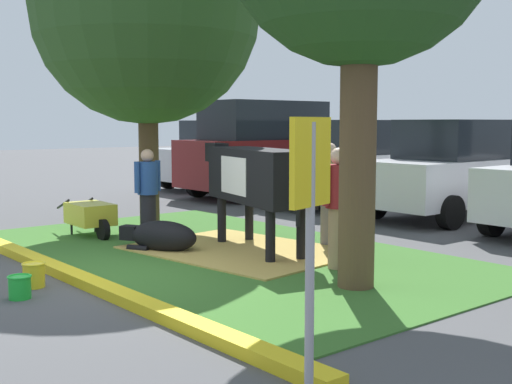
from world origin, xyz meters
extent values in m
plane|color=#4C4C4F|center=(0.00, 0.00, 0.00)|extent=(80.00, 80.00, 0.00)
cube|color=#386B28|center=(-0.41, 2.00, 0.01)|extent=(8.34, 4.75, 0.02)
cube|color=yellow|center=(-0.41, -0.53, 0.06)|extent=(9.54, 0.24, 0.12)
cube|color=tan|center=(-0.26, 2.22, 0.03)|extent=(3.48, 2.78, 0.04)
cylinder|color=#4C3823|center=(-3.17, 2.36, 1.27)|extent=(0.37, 0.37, 2.55)
sphere|color=#2D5123|center=(-3.17, 2.36, 4.00)|extent=(4.15, 4.15, 4.15)
cylinder|color=brown|center=(2.35, 1.91, 1.54)|extent=(0.43, 0.43, 3.07)
cube|color=black|center=(-0.07, 2.42, 1.17)|extent=(2.40, 1.23, 0.80)
cube|color=white|center=(-0.22, 2.46, 1.17)|extent=(1.05, 0.91, 0.56)
cylinder|color=black|center=(-1.36, 2.74, 1.27)|extent=(0.69, 0.46, 0.58)
cube|color=black|center=(-1.67, 2.82, 1.45)|extent=(0.49, 0.36, 0.32)
cube|color=white|center=(-1.87, 2.86, 1.41)|extent=(0.16, 0.22, 0.20)
cylinder|color=black|center=(-0.97, 2.39, 0.39)|extent=(0.14, 0.14, 0.77)
cylinder|color=black|center=(-0.85, 2.87, 0.39)|extent=(0.14, 0.14, 0.77)
cylinder|color=black|center=(0.71, 1.98, 0.39)|extent=(0.14, 0.14, 0.77)
cylinder|color=black|center=(0.83, 2.45, 0.39)|extent=(0.14, 0.14, 0.77)
cylinder|color=black|center=(1.10, 2.14, 0.92)|extent=(0.06, 0.06, 0.70)
ellipsoid|color=black|center=(-1.01, 1.32, 0.24)|extent=(1.20, 0.93, 0.48)
cube|color=black|center=(-1.54, 1.04, 0.26)|extent=(0.34, 0.31, 0.22)
cube|color=silver|center=(-1.65, 0.99, 0.26)|extent=(0.10, 0.12, 0.16)
cylinder|color=black|center=(-1.24, 1.00, 0.06)|extent=(0.36, 0.25, 0.10)
cylinder|color=slate|center=(0.26, 3.59, 0.42)|extent=(0.26, 0.26, 0.84)
cylinder|color=#9E7F5B|center=(0.26, 3.59, 1.13)|extent=(0.34, 0.34, 0.58)
sphere|color=beige|center=(0.26, 3.59, 1.53)|extent=(0.23, 0.23, 0.23)
cylinder|color=#9E7F5B|center=(0.45, 3.48, 1.16)|extent=(0.09, 0.09, 0.55)
cylinder|color=#9E7F5B|center=(0.07, 3.70, 1.16)|extent=(0.09, 0.09, 0.55)
cylinder|color=black|center=(-2.00, 1.64, 0.39)|extent=(0.26, 0.26, 0.78)
cylinder|color=#23478C|center=(-2.00, 1.64, 1.05)|extent=(0.34, 0.34, 0.54)
sphere|color=tan|center=(-2.00, 1.64, 1.42)|extent=(0.21, 0.21, 0.21)
cylinder|color=#23478C|center=(-2.04, 1.86, 1.08)|extent=(0.09, 0.09, 0.51)
cylinder|color=#23478C|center=(-1.97, 1.42, 1.08)|extent=(0.09, 0.09, 0.51)
cylinder|color=#9E7F5B|center=(1.51, 2.47, 0.42)|extent=(0.26, 0.26, 0.83)
cylinder|color=maroon|center=(1.51, 2.47, 1.12)|extent=(0.34, 0.34, 0.57)
sphere|color=beige|center=(1.51, 2.47, 1.52)|extent=(0.23, 0.23, 0.23)
cylinder|color=maroon|center=(1.49, 2.26, 1.15)|extent=(0.09, 0.09, 0.55)
cylinder|color=maroon|center=(1.53, 2.69, 1.15)|extent=(0.09, 0.09, 0.55)
cube|color=gold|center=(-2.99, 1.08, 0.40)|extent=(0.92, 0.63, 0.36)
cylinder|color=black|center=(-2.49, 1.06, 0.18)|extent=(0.36, 0.11, 0.36)
cylinder|color=black|center=(-3.28, 1.31, 0.12)|extent=(0.04, 0.04, 0.24)
cylinder|color=black|center=(-3.30, 0.87, 0.12)|extent=(0.04, 0.04, 0.24)
cylinder|color=black|center=(-3.63, 1.32, 0.52)|extent=(0.53, 0.06, 0.23)
cylinder|color=black|center=(-3.65, 0.88, 0.52)|extent=(0.53, 0.06, 0.23)
cylinder|color=#99999E|center=(4.59, -1.05, 0.98)|extent=(0.06, 0.06, 1.97)
cube|color=yellow|center=(4.59, -1.05, 1.72)|extent=(0.15, 0.43, 0.56)
cylinder|color=yellow|center=(-0.13, -1.03, 0.14)|extent=(0.26, 0.26, 0.29)
torus|color=yellow|center=(-0.13, -1.03, 0.29)|extent=(0.28, 0.28, 0.02)
cylinder|color=green|center=(0.27, -1.35, 0.13)|extent=(0.24, 0.24, 0.25)
torus|color=green|center=(0.27, -1.35, 0.25)|extent=(0.27, 0.27, 0.02)
cube|color=silver|center=(-8.36, 8.02, 0.77)|extent=(1.80, 4.40, 0.90)
cube|color=black|center=(-8.36, 8.02, 1.62)|extent=(1.59, 2.20, 0.80)
cylinder|color=black|center=(-9.26, 9.45, 0.32)|extent=(0.22, 0.64, 0.64)
cylinder|color=black|center=(-7.46, 9.45, 0.32)|extent=(0.22, 0.64, 0.64)
cylinder|color=black|center=(-9.26, 6.59, 0.32)|extent=(0.22, 0.64, 0.64)
cylinder|color=black|center=(-7.46, 6.59, 0.32)|extent=(0.22, 0.64, 0.64)
cube|color=maroon|center=(-5.88, 7.47, 0.92)|extent=(1.90, 4.60, 1.20)
cube|color=black|center=(-5.88, 7.47, 2.02)|extent=(1.67, 3.20, 1.00)
cylinder|color=black|center=(-6.83, 8.97, 0.32)|extent=(0.22, 0.64, 0.64)
cylinder|color=black|center=(-4.93, 8.97, 0.32)|extent=(0.22, 0.64, 0.64)
cylinder|color=black|center=(-6.84, 5.98, 0.32)|extent=(0.22, 0.64, 0.64)
cylinder|color=black|center=(-4.94, 5.98, 0.32)|extent=(0.22, 0.64, 0.64)
cube|color=silver|center=(-3.12, 7.87, 0.77)|extent=(1.80, 4.40, 0.90)
cube|color=black|center=(-3.12, 7.87, 1.62)|extent=(1.59, 2.20, 0.80)
cylinder|color=black|center=(-4.02, 9.30, 0.32)|extent=(0.22, 0.64, 0.64)
cylinder|color=black|center=(-2.22, 9.30, 0.32)|extent=(0.22, 0.64, 0.64)
cylinder|color=black|center=(-4.02, 6.44, 0.32)|extent=(0.22, 0.64, 0.64)
cylinder|color=black|center=(-2.22, 6.44, 0.32)|extent=(0.22, 0.64, 0.64)
cube|color=silver|center=(-0.37, 7.95, 0.77)|extent=(1.80, 4.40, 0.90)
cube|color=black|center=(-0.37, 7.95, 1.62)|extent=(1.59, 2.20, 0.80)
cylinder|color=black|center=(-1.27, 9.38, 0.32)|extent=(0.22, 0.64, 0.64)
cylinder|color=black|center=(-1.27, 6.52, 0.32)|extent=(0.22, 0.64, 0.64)
cylinder|color=black|center=(0.53, 6.52, 0.32)|extent=(0.22, 0.64, 0.64)
cylinder|color=black|center=(1.40, 6.47, 0.32)|extent=(0.22, 0.64, 0.64)
camera|label=1|loc=(7.55, -3.95, 1.97)|focal=46.63mm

